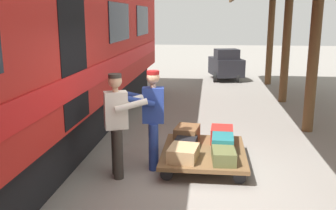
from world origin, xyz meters
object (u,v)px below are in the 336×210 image
object	(u,v)px
suitcase_tan_vintage	(183,153)
baggage_tug	(226,65)
suitcase_red_plastic	(222,135)
suitcase_teal_softside	(223,143)
suitcase_olive_duffel	(223,155)
suitcase_brown_leather	(187,134)
porter_by_door	(118,122)
luggage_cart	(204,152)
porter_in_overalls	(152,116)
suitcase_black_hardshell	(185,144)

from	to	relation	value
suitcase_tan_vintage	baggage_tug	world-z (taller)	baggage_tug
suitcase_red_plastic	suitcase_teal_softside	distance (m)	0.49
suitcase_olive_duffel	baggage_tug	distance (m)	9.86
suitcase_red_plastic	suitcase_teal_softside	xyz separation A→B (m)	(-0.00, 0.49, -0.00)
suitcase_teal_softside	suitcase_tan_vintage	bearing A→B (deg)	36.76
suitcase_brown_leather	baggage_tug	xyz separation A→B (m)	(-1.07, -8.87, 0.21)
suitcase_red_plastic	porter_by_door	xyz separation A→B (m)	(1.71, 1.10, 0.50)
suitcase_red_plastic	suitcase_tan_vintage	size ratio (longest dim) A/B	0.88
suitcase_brown_leather	porter_by_door	xyz separation A→B (m)	(1.06, 1.10, 0.51)
suitcase_brown_leather	suitcase_teal_softside	bearing A→B (deg)	143.24
suitcase_red_plastic	porter_by_door	distance (m)	2.09
suitcase_olive_duffel	suitcase_brown_leather	distance (m)	1.17
porter_by_door	baggage_tug	size ratio (longest dim) A/B	0.89
luggage_cart	suitcase_tan_vintage	world-z (taller)	suitcase_tan_vintage
suitcase_olive_duffel	porter_by_door	size ratio (longest dim) A/B	0.37
luggage_cart	suitcase_olive_duffel	world-z (taller)	suitcase_olive_duffel
luggage_cart	porter_in_overalls	distance (m)	1.14
luggage_cart	porter_by_door	bearing A→B (deg)	23.98
suitcase_olive_duffel	suitcase_black_hardshell	bearing A→B (deg)	-36.76
suitcase_olive_duffel	suitcase_black_hardshell	distance (m)	0.81
luggage_cart	suitcase_red_plastic	size ratio (longest dim) A/B	3.61
suitcase_brown_leather	porter_by_door	bearing A→B (deg)	46.17
luggage_cart	suitcase_brown_leather	bearing A→B (deg)	-56.21
suitcase_olive_duffel	baggage_tug	bearing A→B (deg)	-92.42
porter_in_overalls	baggage_tug	size ratio (longest dim) A/B	0.89
suitcase_olive_duffel	suitcase_teal_softside	bearing A→B (deg)	-90.00
suitcase_tan_vintage	baggage_tug	bearing A→B (deg)	-96.18
suitcase_brown_leather	porter_in_overalls	world-z (taller)	porter_in_overalls
porter_in_overalls	porter_by_door	distance (m)	0.65
suitcase_olive_duffel	luggage_cart	bearing A→B (deg)	-56.21
suitcase_brown_leather	porter_in_overalls	xyz separation A→B (m)	(0.56, 0.69, 0.51)
suitcase_tan_vintage	porter_in_overalls	xyz separation A→B (m)	(0.56, -0.28, 0.53)
suitcase_olive_duffel	suitcase_teal_softside	xyz separation A→B (m)	(-0.00, -0.49, 0.03)
suitcase_brown_leather	suitcase_red_plastic	distance (m)	0.65
suitcase_olive_duffel	suitcase_tan_vintage	world-z (taller)	suitcase_tan_vintage
suitcase_black_hardshell	suitcase_teal_softside	bearing A→B (deg)	-180.00
suitcase_teal_softside	porter_in_overalls	distance (m)	1.32
suitcase_teal_softside	baggage_tug	distance (m)	9.37
porter_in_overalls	baggage_tug	distance (m)	9.70
suitcase_olive_duffel	suitcase_teal_softside	world-z (taller)	suitcase_teal_softside
suitcase_tan_vintage	suitcase_black_hardshell	bearing A→B (deg)	-90.00
luggage_cart	suitcase_red_plastic	distance (m)	0.61
suitcase_teal_softside	luggage_cart	bearing A→B (deg)	-0.00
luggage_cart	porter_by_door	size ratio (longest dim) A/B	1.04
luggage_cart	suitcase_olive_duffel	distance (m)	0.60
luggage_cart	suitcase_brown_leather	xyz separation A→B (m)	(0.32, -0.49, 0.18)
suitcase_red_plastic	suitcase_teal_softside	bearing A→B (deg)	90.00
suitcase_teal_softside	baggage_tug	xyz separation A→B (m)	(-0.42, -9.36, 0.21)
porter_in_overalls	baggage_tug	bearing A→B (deg)	-99.62
suitcase_teal_softside	porter_in_overalls	xyz separation A→B (m)	(1.21, 0.20, 0.50)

